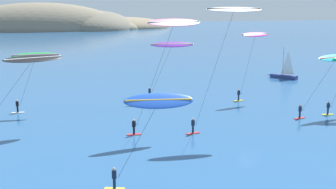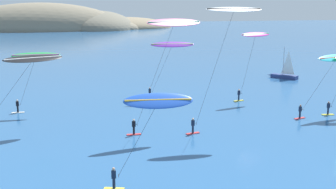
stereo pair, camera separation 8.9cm
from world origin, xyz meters
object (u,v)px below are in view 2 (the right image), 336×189
kitesurfer_black (30,63)px  kitesurfer_magenta (254,41)px  sailboat_near (283,75)px  kitesurfer_pink (171,30)px  kitesurfer_white (231,18)px  kitesurfer_purple (171,49)px  kitesurfer_cyan (334,62)px  kitesurfer_green (34,60)px  kitesurfer_blue (154,108)px

kitesurfer_black → kitesurfer_magenta: bearing=15.8°
sailboat_near → kitesurfer_pink: bearing=-137.2°
kitesurfer_magenta → kitesurfer_pink: (-14.96, -11.53, 2.45)m
kitesurfer_white → kitesurfer_pink: kitesurfer_white is taller
kitesurfer_purple → kitesurfer_cyan: kitesurfer_purple is taller
kitesurfer_magenta → kitesurfer_green: bearing=179.7°
sailboat_near → kitesurfer_purple: kitesurfer_purple is taller
kitesurfer_magenta → kitesurfer_cyan: kitesurfer_magenta is taller
kitesurfer_purple → kitesurfer_blue: bearing=-107.0°
kitesurfer_magenta → kitesurfer_blue: bearing=-128.0°
sailboat_near → kitesurfer_black: (-42.52, -22.84, 6.71)m
kitesurfer_blue → kitesurfer_magenta: kitesurfer_magenta is taller
sailboat_near → kitesurfer_magenta: 21.09m
kitesurfer_blue → kitesurfer_cyan: (25.86, 15.61, 0.36)m
kitesurfer_purple → kitesurfer_black: (-18.24, -11.72, 0.14)m
kitesurfer_green → kitesurfer_pink: (14.40, -11.70, 4.15)m
sailboat_near → kitesurfer_green: kitesurfer_green is taller
kitesurfer_blue → kitesurfer_green: 27.32m
kitesurfer_purple → kitesurfer_white: bearing=-84.0°
sailboat_near → kitesurfer_cyan: kitesurfer_cyan is taller
sailboat_near → kitesurfer_blue: (-33.12, -40.02, 5.48)m
kitesurfer_black → kitesurfer_cyan: (35.26, -1.58, -0.87)m
kitesurfer_blue → kitesurfer_black: bearing=118.7°
kitesurfer_magenta → kitesurfer_black: bearing=-164.2°
kitesurfer_green → sailboat_near: bearing=18.7°
sailboat_near → kitesurfer_purple: bearing=-155.4°
kitesurfer_white → kitesurfer_pink: size_ratio=1.10×
kitesurfer_black → sailboat_near: bearing=28.2°
kitesurfer_black → kitesurfer_green: size_ratio=1.26×
kitesurfer_purple → kitesurfer_white: kitesurfer_white is taller
kitesurfer_pink → kitesurfer_cyan: size_ratio=1.31×
kitesurfer_white → kitesurfer_green: bearing=145.4°
kitesurfer_cyan → sailboat_near: bearing=73.4°
kitesurfer_cyan → kitesurfer_green: bearing=164.1°
kitesurfer_black → kitesurfer_white: size_ratio=0.72×
kitesurfer_white → kitesurfer_black: bearing=164.9°
kitesurfer_cyan → kitesurfer_pink: bearing=-175.4°
kitesurfer_black → kitesurfer_white: bearing=-15.1°
kitesurfer_black → kitesurfer_white: 21.27m
kitesurfer_white → kitesurfer_magenta: bearing=55.8°
kitesurfer_black → kitesurfer_white: (20.05, -5.40, 4.62)m
kitesurfer_blue → kitesurfer_green: (-9.43, 25.63, 0.50)m
kitesurfer_green → kitesurfer_white: 24.97m
kitesurfer_white → kitesurfer_pink: (-5.68, 2.14, -1.21)m
sailboat_near → kitesurfer_magenta: size_ratio=0.60×
sailboat_near → kitesurfer_pink: kitesurfer_pink is taller
kitesurfer_black → kitesurfer_cyan: size_ratio=1.04×
kitesurfer_green → kitesurfer_black: bearing=-89.8°
kitesurfer_black → kitesurfer_magenta: size_ratio=0.99×
kitesurfer_white → kitesurfer_cyan: size_ratio=1.44×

